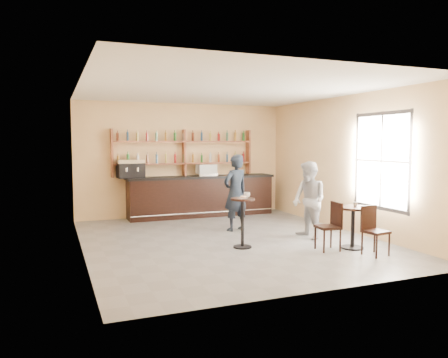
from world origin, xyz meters
name	(u,v)px	position (x,y,z in m)	size (l,w,h in m)	color
floor	(229,240)	(0.00, 0.00, 0.00)	(7.00, 7.00, 0.00)	slate
ceiling	(229,89)	(0.00, 0.00, 3.20)	(7.00, 7.00, 0.00)	white
wall_back	(183,160)	(0.00, 3.50, 1.60)	(7.00, 7.00, 0.00)	#EABE85
wall_front	(325,178)	(0.00, -3.50, 1.60)	(7.00, 7.00, 0.00)	#EABE85
wall_left	(81,169)	(-3.00, 0.00, 1.60)	(7.00, 7.00, 0.00)	#EABE85
wall_right	(346,163)	(3.00, 0.00, 1.60)	(7.00, 7.00, 0.00)	#EABE85
window_pane	(381,161)	(2.99, -1.20, 1.70)	(2.00, 2.00, 0.00)	white
window_frame	(381,161)	(2.99, -1.20, 1.70)	(0.04, 1.70, 2.10)	black
shelf_unit	(184,153)	(0.00, 3.37, 1.81)	(4.00, 0.26, 1.40)	brown
liquor_bottles	(184,147)	(0.00, 3.37, 1.98)	(3.68, 0.10, 1.00)	#8C5919
bar_counter	(201,196)	(0.43, 3.15, 0.57)	(4.25, 0.83, 1.15)	black
espresso_machine	(131,169)	(-1.55, 3.15, 1.40)	(0.69, 0.44, 0.49)	black
pastry_case	(206,170)	(0.59, 3.15, 1.31)	(0.54, 0.43, 0.32)	silver
pedestal_table	(243,223)	(-0.01, -0.72, 0.50)	(0.48, 0.48, 0.99)	black
napkin	(243,198)	(-0.01, -0.72, 0.99)	(0.15, 0.15, 0.00)	white
donut	(243,197)	(0.00, -0.73, 1.02)	(0.13, 0.13, 0.04)	#DA834F
cup_pedestal	(247,195)	(0.13, -0.62, 1.04)	(0.13, 0.13, 0.10)	white
man_main	(235,193)	(0.53, 0.90, 0.91)	(0.66, 0.43, 1.81)	black
cafe_table	(353,228)	(1.99, -1.59, 0.42)	(0.66, 0.66, 0.83)	black
cup_cafe	(355,204)	(2.04, -1.59, 0.88)	(0.10, 0.10, 0.09)	white
chair_west	(328,226)	(1.44, -1.54, 0.47)	(0.41, 0.41, 0.94)	black
chair_south	(376,231)	(2.04, -2.19, 0.46)	(0.40, 0.40, 0.92)	black
patron_second	(309,200)	(1.67, -0.50, 0.84)	(0.82, 0.64, 1.69)	#9A999E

